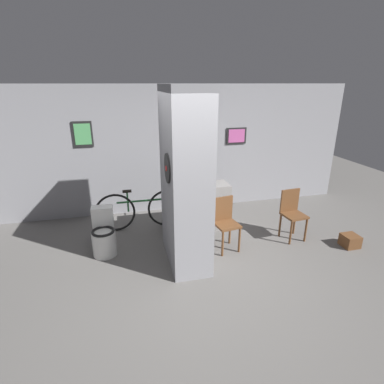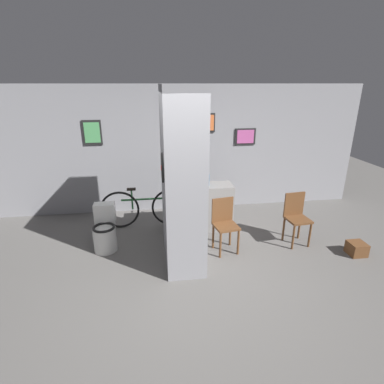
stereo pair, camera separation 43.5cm
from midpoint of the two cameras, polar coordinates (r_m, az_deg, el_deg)
The scene contains 11 objects.
ground_plane at distance 4.39m, azimuth 2.92°, elevation -16.41°, with size 14.00×14.00×0.00m, color #5B5956.
wall_back at distance 6.27m, azimuth -1.40°, elevation 8.03°, with size 8.00×0.09×2.60m.
pillar_center at distance 4.31m, azimuth 0.99°, elevation 2.40°, with size 0.58×1.19×2.60m.
counter_shelf at distance 5.58m, azimuth 3.70°, elevation -2.95°, with size 1.20×0.44×0.86m.
toilet at distance 5.10m, azimuth -13.93°, elevation -7.34°, with size 0.37×0.53×0.73m.
chair_near_pillar at distance 4.90m, azimuth 8.76°, elevation -5.78°, with size 0.42×0.42×0.88m.
chair_by_doorway at distance 5.44m, azimuth 21.43°, elevation -4.31°, with size 0.40×0.40×0.88m.
bicycle at distance 5.72m, azimuth -6.68°, elevation -3.05°, with size 1.69×0.42×0.79m.
bottle_tall at distance 5.39m, azimuth 5.22°, elevation 2.47°, with size 0.08×0.08×0.34m.
bottle_short at distance 5.47m, azimuth 3.83°, elevation 2.36°, with size 0.06×0.06×0.24m.
floor_crate at distance 5.67m, azimuth 30.87°, elevation -9.29°, with size 0.26×0.26×0.21m.
Camera 2 is at (-0.49, -3.50, 2.61)m, focal length 28.00 mm.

